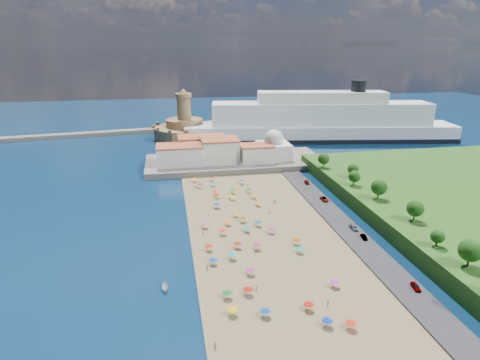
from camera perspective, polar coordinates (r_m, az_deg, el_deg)
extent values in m
plane|color=#071938|center=(138.21, 0.23, -6.53)|extent=(700.00, 700.00, 0.00)
cube|color=#59544C|center=(206.77, -0.76, 2.60)|extent=(90.00, 36.00, 3.00)
cube|color=#59544C|center=(238.23, -7.42, 4.54)|extent=(18.00, 70.00, 2.40)
cube|color=#59544C|center=(294.93, -27.41, 5.36)|extent=(199.03, 34.77, 2.60)
cube|color=silver|center=(198.70, -8.57, 3.51)|extent=(22.00, 14.00, 9.00)
cube|color=silver|center=(201.87, -2.92, 4.23)|extent=(18.00, 16.00, 11.00)
cube|color=silver|center=(201.49, 2.33, 3.77)|extent=(16.00, 12.00, 8.00)
cube|color=silver|center=(212.75, -5.49, 4.79)|extent=(24.00, 14.00, 10.00)
cube|color=silver|center=(207.59, 4.79, 4.17)|extent=(16.00, 16.00, 8.00)
sphere|color=silver|center=(206.17, 4.84, 5.78)|extent=(10.00, 10.00, 10.00)
cylinder|color=silver|center=(205.35, 4.87, 6.82)|extent=(1.20, 1.20, 1.60)
cylinder|color=#9C7C4E|center=(266.81, -7.82, 6.67)|extent=(40.00, 40.00, 8.00)
cylinder|color=#9C7C4E|center=(265.54, -7.88, 8.05)|extent=(24.00, 24.00, 5.00)
cylinder|color=#9C7C4E|center=(263.97, -7.98, 10.07)|extent=(9.00, 9.00, 14.00)
cylinder|color=#9C7C4E|center=(262.89, -8.06, 11.84)|extent=(10.40, 10.40, 2.40)
cone|color=#9C7C4E|center=(262.59, -8.09, 12.42)|extent=(6.00, 6.00, 3.00)
cube|color=black|center=(266.65, 11.17, 5.91)|extent=(174.84, 51.96, 2.79)
cube|color=white|center=(265.86, 11.22, 6.70)|extent=(173.79, 51.41, 10.32)
cube|color=white|center=(263.68, 11.38, 9.26)|extent=(139.11, 41.58, 13.76)
cube|color=white|center=(262.24, 11.53, 11.48)|extent=(81.76, 28.22, 6.88)
cylinder|color=black|center=(267.53, 16.54, 12.72)|extent=(9.17, 9.17, 6.88)
cylinder|color=gray|center=(137.56, -1.73, -6.09)|extent=(0.07, 0.07, 2.00)
cone|color=orange|center=(137.18, -1.73, -5.75)|extent=(2.50, 2.50, 0.60)
cylinder|color=gray|center=(110.15, 1.46, -12.88)|extent=(0.07, 0.07, 2.00)
cone|color=#AC2472|center=(109.68, 1.46, -12.48)|extent=(2.50, 2.50, 0.60)
cylinder|color=gray|center=(114.84, -3.81, -11.50)|extent=(0.07, 0.07, 2.00)
cone|color=#0D3FAB|center=(114.39, -3.82, -11.11)|extent=(2.50, 2.50, 0.60)
cylinder|color=gray|center=(131.08, -2.46, -7.42)|extent=(0.07, 0.07, 2.00)
cone|color=#FF280B|center=(130.69, -2.46, -7.06)|extent=(2.50, 2.50, 0.60)
cylinder|color=gray|center=(133.04, 0.96, -6.99)|extent=(0.07, 0.07, 2.00)
cone|color=#119D88|center=(132.65, 0.97, -6.64)|extent=(2.50, 2.50, 0.60)
cylinder|color=gray|center=(165.41, -3.44, -1.73)|extent=(0.07, 0.07, 2.00)
cone|color=#A4235D|center=(165.09, -3.45, -1.43)|extent=(2.50, 2.50, 0.60)
cylinder|color=gray|center=(174.61, -3.85, -0.61)|extent=(0.07, 0.07, 2.00)
cone|color=#0D7577|center=(174.32, -3.85, -0.33)|extent=(2.50, 2.50, 0.60)
cylinder|color=gray|center=(139.90, 0.46, -5.64)|extent=(0.07, 0.07, 2.00)
cone|color=#95560D|center=(139.53, 0.46, -5.30)|extent=(2.50, 2.50, 0.60)
cylinder|color=gray|center=(101.33, -1.81, -16.01)|extent=(0.07, 0.07, 2.00)
cone|color=#136E22|center=(100.82, -1.81, -15.59)|extent=(2.50, 2.50, 0.60)
cylinder|color=gray|center=(121.93, -4.45, -9.59)|extent=(0.07, 0.07, 2.00)
cone|color=red|center=(121.50, -4.46, -9.22)|extent=(2.50, 2.50, 0.60)
cylinder|color=gray|center=(95.80, 3.61, -18.37)|extent=(0.07, 0.07, 2.00)
cone|color=#0B4195|center=(95.26, 3.63, -17.94)|extent=(2.50, 2.50, 0.60)
cylinder|color=gray|center=(144.19, -0.66, -4.87)|extent=(0.07, 0.07, 2.00)
cone|color=orange|center=(143.84, -0.66, -4.54)|extent=(2.50, 2.50, 0.60)
cylinder|color=gray|center=(151.80, -3.33, -3.65)|extent=(0.07, 0.07, 2.00)
cone|color=#0D30B4|center=(151.46, -3.33, -3.34)|extent=(2.50, 2.50, 0.60)
cylinder|color=gray|center=(136.07, -5.03, -6.45)|extent=(0.07, 0.07, 2.00)
cone|color=#C3299F|center=(135.70, -5.04, -6.10)|extent=(2.50, 2.50, 0.60)
cylinder|color=gray|center=(136.83, 2.60, -6.24)|extent=(0.07, 0.07, 2.00)
cone|color=#0E5187|center=(136.46, 2.61, -5.90)|extent=(2.50, 2.50, 0.60)
cylinder|color=gray|center=(94.95, 12.28, -19.22)|extent=(0.07, 0.07, 2.00)
cone|color=#0C2A9D|center=(94.41, 12.31, -18.79)|extent=(2.50, 2.50, 0.60)
cylinder|color=gray|center=(182.12, -4.03, 0.21)|extent=(0.07, 0.07, 2.00)
cone|color=maroon|center=(181.83, -4.03, 0.48)|extent=(2.50, 2.50, 0.60)
cylinder|color=gray|center=(173.08, -5.63, -0.84)|extent=(0.07, 0.07, 2.00)
cone|color=maroon|center=(172.78, -5.64, -0.56)|extent=(2.50, 2.50, 0.60)
cylinder|color=gray|center=(161.13, 1.88, -2.27)|extent=(0.07, 0.07, 2.00)
cone|color=orange|center=(160.81, 1.89, -1.97)|extent=(2.50, 2.50, 0.60)
cylinder|color=gray|center=(107.91, 13.29, -14.18)|extent=(0.07, 0.07, 2.00)
cone|color=#AE25A1|center=(107.43, 13.33, -13.78)|extent=(2.50, 2.50, 0.60)
cylinder|color=gray|center=(166.13, -0.97, -1.60)|extent=(0.07, 0.07, 2.00)
cone|color=#1F6D13|center=(165.82, -0.98, -1.31)|extent=(2.50, 2.50, 0.60)
cylinder|color=gray|center=(117.18, -1.09, -10.79)|extent=(0.07, 0.07, 2.00)
cone|color=#109A7B|center=(116.74, -1.09, -10.40)|extent=(2.50, 2.50, 0.60)
cylinder|color=gray|center=(96.14, -1.10, -18.18)|extent=(0.07, 0.07, 2.00)
cone|color=#DCBD0B|center=(95.60, -1.10, -17.75)|extent=(2.50, 2.50, 0.60)
cylinder|color=gray|center=(126.22, 8.03, -8.69)|extent=(0.07, 0.07, 2.00)
cone|color=#8B420C|center=(125.81, 8.05, -8.32)|extent=(2.50, 2.50, 0.60)
cylinder|color=gray|center=(132.24, 4.46, -7.21)|extent=(0.07, 0.07, 2.00)
cone|color=#A22282|center=(131.85, 4.47, -6.86)|extent=(2.50, 2.50, 0.60)
cylinder|color=gray|center=(153.92, 2.55, -3.31)|extent=(0.07, 0.07, 2.00)
cone|color=#D85C09|center=(153.59, 2.55, -3.00)|extent=(2.50, 2.50, 0.60)
cylinder|color=gray|center=(95.46, 15.45, -19.28)|extent=(0.07, 0.07, 2.00)
cone|color=red|center=(94.92, 15.50, -18.85)|extent=(2.50, 2.50, 0.60)
cylinder|color=gray|center=(98.86, 9.72, -17.31)|extent=(0.07, 0.07, 2.00)
cone|color=#AA1B0D|center=(98.34, 9.75, -16.89)|extent=(2.50, 2.50, 0.60)
cylinder|color=gray|center=(122.91, -0.33, -9.28)|extent=(0.07, 0.07, 2.00)
cone|color=maroon|center=(122.49, -0.33, -8.91)|extent=(2.50, 2.50, 0.60)
cylinder|color=gray|center=(102.52, 1.16, -15.55)|extent=(0.07, 0.07, 2.00)
cone|color=#A8170D|center=(102.01, 1.17, -15.13)|extent=(2.50, 2.50, 0.60)
cylinder|color=gray|center=(159.15, -0.96, -2.53)|extent=(0.07, 0.07, 2.00)
cone|color=#C3CE0B|center=(158.83, -0.96, -2.23)|extent=(2.50, 2.50, 0.60)
cylinder|color=gray|center=(166.81, 1.22, -1.52)|extent=(0.07, 0.07, 2.00)
cone|color=#116320|center=(166.50, 1.23, -1.23)|extent=(2.50, 2.50, 0.60)
cylinder|color=gray|center=(122.39, 2.42, -9.43)|extent=(0.07, 0.07, 2.00)
cone|color=#B12657|center=(121.97, 2.43, -9.06)|extent=(2.50, 2.50, 0.60)
cylinder|color=gray|center=(177.01, 0.23, -0.30)|extent=(0.07, 0.07, 2.00)
cone|color=#0C3EA7|center=(176.72, 0.23, -0.02)|extent=(2.50, 2.50, 0.60)
cylinder|color=gray|center=(181.09, -6.53, 0.02)|extent=(0.07, 0.07, 2.00)
cone|color=orange|center=(180.80, -6.54, 0.29)|extent=(2.50, 2.50, 0.60)
cylinder|color=gray|center=(121.73, 8.50, -9.80)|extent=(0.07, 0.07, 2.00)
cone|color=#0E8787|center=(121.31, 8.52, -9.43)|extent=(2.50, 2.50, 0.60)
cylinder|color=gray|center=(161.59, -3.33, -2.23)|extent=(0.07, 0.07, 2.00)
cone|color=red|center=(161.27, -3.33, -1.93)|extent=(2.50, 2.50, 0.60)
imported|color=tan|center=(156.00, 4.96, -3.11)|extent=(1.71, 0.88, 1.76)
imported|color=tan|center=(131.84, -5.20, -7.43)|extent=(0.89, 0.77, 1.56)
imported|color=tan|center=(119.83, 2.23, -10.18)|extent=(0.71, 0.91, 1.66)
imported|color=tan|center=(172.79, -6.38, -0.97)|extent=(1.03, 0.72, 1.63)
imported|color=tan|center=(88.07, -3.55, -22.37)|extent=(0.88, 1.03, 1.78)
imported|color=tan|center=(100.89, 12.38, -16.74)|extent=(0.57, 1.12, 1.83)
imported|color=tan|center=(158.77, -1.50, -2.66)|extent=(1.02, 1.02, 1.67)
imported|color=tan|center=(157.18, -7.72, -3.05)|extent=(0.76, 1.16, 1.69)
imported|color=tan|center=(112.58, -4.71, -12.22)|extent=(0.79, 0.63, 1.89)
imported|color=tan|center=(146.48, 4.24, -4.61)|extent=(0.70, 0.67, 1.62)
imported|color=tan|center=(172.45, 1.12, -0.86)|extent=(1.24, 1.34, 1.81)
imported|color=tan|center=(103.90, 2.35, -15.16)|extent=(0.93, 1.62, 1.66)
imported|color=white|center=(106.46, -10.64, -14.82)|extent=(1.65, 3.77, 1.42)
imported|color=gray|center=(133.60, 17.21, -7.76)|extent=(1.72, 3.76, 1.19)
imported|color=gray|center=(139.20, 15.91, -6.49)|extent=(1.85, 4.52, 1.31)
imported|color=gray|center=(161.07, 11.90, -2.65)|extent=(2.44, 4.84, 1.31)
imported|color=gray|center=(178.78, 9.51, -0.32)|extent=(2.15, 4.33, 1.42)
imported|color=gray|center=(112.99, 23.74, -13.71)|extent=(2.11, 4.01, 1.30)
cylinder|color=#382314|center=(117.35, 29.72, -9.92)|extent=(0.50, 0.50, 3.21)
sphere|color=#14380F|center=(116.12, 29.95, -8.66)|extent=(5.77, 5.77, 5.77)
cylinder|color=#382314|center=(124.40, 26.17, -8.01)|extent=(0.50, 0.50, 2.14)
sphere|color=#14380F|center=(123.61, 26.30, -7.21)|extent=(3.85, 3.85, 3.85)
cylinder|color=#382314|center=(138.63, 23.52, -4.73)|extent=(0.50, 0.50, 2.93)
sphere|color=#14380F|center=(137.67, 23.66, -3.72)|extent=(5.27, 5.27, 5.27)
cylinder|color=#382314|center=(152.96, 19.07, -1.97)|extent=(0.50, 0.50, 3.18)
sphere|color=#14380F|center=(152.02, 19.18, -0.96)|extent=(5.73, 5.73, 5.73)
cylinder|color=#382314|center=(164.70, 15.89, -0.29)|extent=(0.50, 0.50, 2.62)
sphere|color=#14380F|center=(163.98, 15.97, 0.49)|extent=(4.71, 4.71, 4.71)
cylinder|color=#382314|center=(174.45, 15.72, 0.78)|extent=(0.50, 0.50, 2.56)
sphere|color=#14380F|center=(173.77, 15.78, 1.50)|extent=(4.62, 4.62, 4.62)
cylinder|color=#382314|center=(185.69, 11.76, 2.23)|extent=(0.50, 0.50, 2.92)
sphere|color=#14380F|center=(184.97, 11.81, 3.01)|extent=(5.25, 5.25, 5.25)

